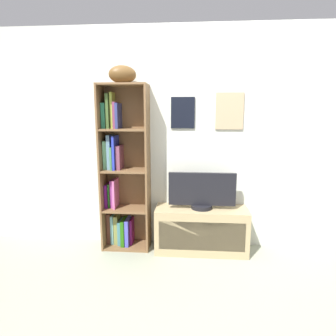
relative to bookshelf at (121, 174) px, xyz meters
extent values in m
cube|color=gray|center=(0.74, -0.99, -0.84)|extent=(5.20, 5.20, 0.04)
cube|color=silver|center=(0.74, 0.14, 0.37)|extent=(4.80, 0.06, 2.38)
cube|color=black|center=(0.67, 0.10, 0.66)|extent=(0.25, 0.02, 0.33)
cube|color=tan|center=(0.67, 0.09, 0.66)|extent=(0.20, 0.01, 0.28)
cube|color=tan|center=(1.15, 0.10, 0.68)|extent=(0.29, 0.02, 0.38)
cube|color=#8EADB5|center=(1.15, 0.09, 0.68)|extent=(0.24, 0.01, 0.33)
cube|color=brown|center=(-0.19, -0.04, 0.06)|extent=(0.02, 0.29, 1.77)
cube|color=brown|center=(0.30, -0.04, 0.06)|extent=(0.02, 0.29, 1.77)
cube|color=brown|center=(0.06, 0.10, 0.06)|extent=(0.51, 0.01, 1.77)
cube|color=brown|center=(0.06, -0.04, -0.81)|extent=(0.47, 0.28, 0.02)
cube|color=brown|center=(0.06, -0.04, -0.38)|extent=(0.47, 0.28, 0.02)
cube|color=brown|center=(0.06, -0.04, 0.05)|extent=(0.47, 0.28, 0.02)
cube|color=brown|center=(0.06, -0.04, 0.49)|extent=(0.47, 0.28, 0.02)
cube|color=brown|center=(0.06, -0.04, 0.94)|extent=(0.47, 0.28, 0.02)
cube|color=brown|center=(-0.15, 0.03, -0.63)|extent=(0.04, 0.15, 0.35)
cube|color=#80C4C6|center=(-0.11, 0.02, -0.64)|extent=(0.03, 0.16, 0.33)
cube|color=olive|center=(-0.07, 0.02, -0.64)|extent=(0.04, 0.16, 0.33)
cube|color=teal|center=(-0.02, 0.01, -0.67)|extent=(0.03, 0.18, 0.27)
cube|color=#246211|center=(0.02, -0.01, -0.66)|extent=(0.04, 0.22, 0.29)
cube|color=#4A4DBD|center=(0.07, -0.01, -0.65)|extent=(0.04, 0.21, 0.30)
cube|color=#651251|center=(0.10, 0.02, -0.66)|extent=(0.03, 0.16, 0.29)
cube|color=#4E1058|center=(-0.16, 0.01, -0.24)|extent=(0.03, 0.19, 0.26)
cube|color=#1D6B18|center=(-0.13, 0.02, -0.24)|extent=(0.02, 0.16, 0.26)
cube|color=#953C8D|center=(-0.10, 0.02, -0.22)|extent=(0.03, 0.16, 0.30)
cube|color=#CA5F9B|center=(-0.06, -0.01, -0.21)|extent=(0.02, 0.21, 0.31)
cube|color=#78C88F|center=(-0.15, 0.01, 0.21)|extent=(0.04, 0.18, 0.30)
cube|color=#5F859E|center=(-0.11, 0.00, 0.25)|extent=(0.04, 0.20, 0.37)
cube|color=#407647|center=(-0.07, -0.01, 0.18)|extent=(0.02, 0.22, 0.24)
cube|color=#2736B7|center=(-0.05, -0.02, 0.24)|extent=(0.02, 0.23, 0.36)
cube|color=#793E56|center=(-0.01, 0.00, 0.19)|extent=(0.04, 0.20, 0.25)
cube|color=#27714F|center=(-0.15, 0.01, 0.63)|extent=(0.04, 0.18, 0.26)
cube|color=#3E5B29|center=(-0.11, 0.01, 0.68)|extent=(0.03, 0.18, 0.36)
cube|color=#B4C448|center=(-0.07, 0.02, 0.68)|extent=(0.02, 0.15, 0.37)
cube|color=#883B5D|center=(-0.04, 0.01, 0.63)|extent=(0.03, 0.17, 0.27)
cube|color=navy|center=(-0.01, 0.00, 0.63)|extent=(0.03, 0.21, 0.26)
ellipsoid|color=brown|center=(0.06, -0.04, 1.04)|extent=(0.33, 0.27, 0.18)
cube|color=tan|center=(0.88, -0.07, -0.58)|extent=(0.98, 0.36, 0.48)
cube|color=#7D6D4D|center=(0.88, -0.24, -0.58)|extent=(0.88, 0.01, 0.31)
cylinder|color=black|center=(0.88, -0.07, -0.32)|extent=(0.22, 0.22, 0.04)
cube|color=black|center=(0.88, -0.07, -0.13)|extent=(0.70, 0.04, 0.35)
cube|color=#A9D7EB|center=(0.88, -0.08, -0.13)|extent=(0.66, 0.01, 0.31)
camera|label=1|loc=(0.75, -3.01, 0.65)|focal=30.74mm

